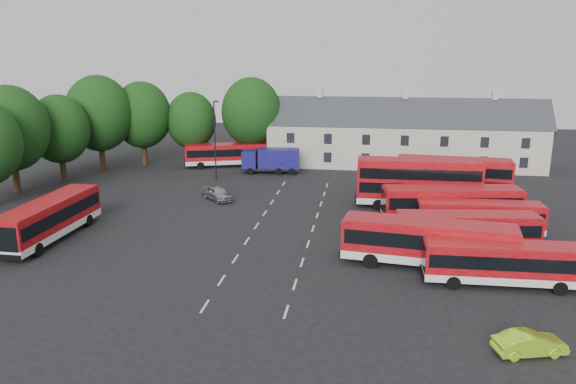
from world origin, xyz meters
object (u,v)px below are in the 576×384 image
(bus_row_a, at_px, (504,261))
(lime_car, at_px, (530,343))
(bus_west, at_px, (50,216))
(lamppost, at_px, (215,138))
(silver_car, at_px, (217,193))
(bus_dd_south, at_px, (418,181))
(box_truck, at_px, (272,160))

(bus_row_a, bearing_deg, lime_car, -94.29)
(bus_west, height_order, lamppost, lamppost)
(lamppost, bearing_deg, silver_car, -73.92)
(bus_dd_south, xyz_separation_m, box_truck, (-16.76, 13.41, -1.01))
(bus_dd_south, xyz_separation_m, bus_west, (-30.31, -13.80, -0.77))
(box_truck, relative_size, lamppost, 0.78)
(bus_dd_south, bearing_deg, silver_car, 179.40)
(bus_row_a, bearing_deg, silver_car, 142.30)
(bus_west, relative_size, silver_car, 2.76)
(box_truck, relative_size, silver_car, 1.70)
(bus_row_a, height_order, box_truck, box_truck)
(bus_row_a, xyz_separation_m, box_truck, (-20.86, 31.54, -0.00))
(bus_row_a, xyz_separation_m, lamppost, (-26.79, 27.15, 3.23))
(box_truck, bearing_deg, silver_car, -109.38)
(bus_west, distance_m, lime_car, 36.32)
(bus_row_a, relative_size, box_truck, 1.42)
(bus_row_a, relative_size, silver_car, 2.42)
(bus_west, distance_m, silver_car, 17.26)
(bus_dd_south, height_order, lamppost, lamppost)
(bus_row_a, distance_m, lime_car, 8.81)
(bus_west, relative_size, lime_car, 3.18)
(bus_dd_south, relative_size, silver_car, 2.78)
(bus_west, xyz_separation_m, box_truck, (13.55, 27.22, -0.24))
(lime_car, distance_m, lamppost, 44.66)
(lime_car, bearing_deg, lamppost, 20.31)
(bus_row_a, distance_m, lamppost, 38.28)
(bus_west, xyz_separation_m, silver_car, (10.21, 13.86, -1.26))
(bus_dd_south, height_order, lime_car, bus_dd_south)
(lamppost, bearing_deg, lime_car, -53.80)
(bus_dd_south, height_order, box_truck, bus_dd_south)
(box_truck, xyz_separation_m, silver_car, (-3.34, -13.36, -1.01))
(silver_car, height_order, lime_car, silver_car)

